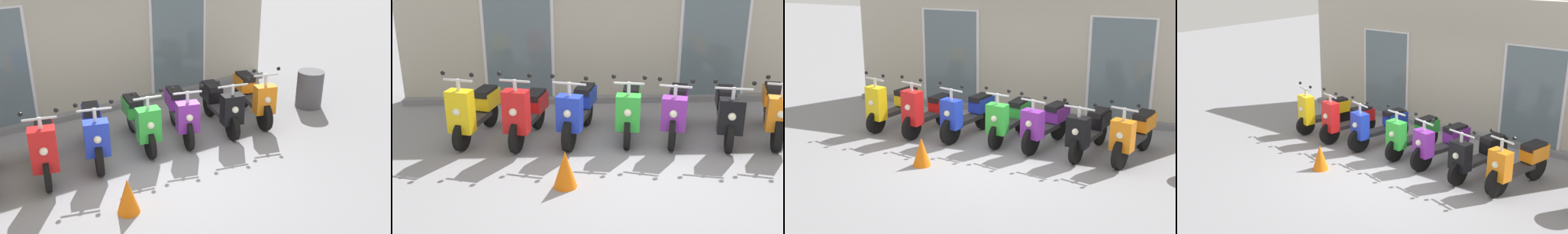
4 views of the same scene
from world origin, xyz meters
TOP-DOWN VIEW (x-y plane):
  - ground_plane at (0.00, 0.00)m, footprint 40.00×40.00m
  - storefront_facade at (-0.00, 2.97)m, footprint 8.54×0.50m
  - scooter_yellow at (-2.51, 0.95)m, footprint 0.73×1.49m
  - scooter_red at (-1.65, 0.84)m, footprint 0.72×1.52m
  - scooter_blue at (-0.81, 0.94)m, footprint 0.78×1.63m
  - scooter_green at (0.05, 0.99)m, footprint 0.63×1.60m
  - scooter_purple at (0.80, 0.87)m, footprint 0.76×1.55m
  - scooter_black at (1.64, 0.80)m, footprint 0.74×1.62m
  - scooter_orange at (2.43, 0.80)m, footprint 0.77×1.65m
  - traffic_cone at (-1.02, -0.76)m, footprint 0.32×0.32m

SIDE VIEW (x-z plane):
  - ground_plane at x=0.00m, z-range 0.00..0.00m
  - traffic_cone at x=-1.02m, z-range 0.00..0.52m
  - scooter_black at x=1.64m, z-range -0.11..1.05m
  - scooter_orange at x=2.43m, z-range -0.13..1.08m
  - scooter_blue at x=-0.81m, z-range -0.13..1.09m
  - scooter_green at x=0.05m, z-range -0.12..1.07m
  - scooter_purple at x=0.80m, z-range -0.09..1.07m
  - scooter_red at x=-1.65m, z-range -0.14..1.14m
  - scooter_yellow at x=-2.51m, z-range -0.13..1.14m
  - storefront_facade at x=0.00m, z-range -0.06..3.17m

